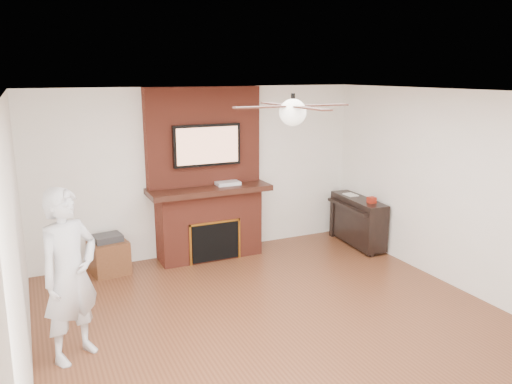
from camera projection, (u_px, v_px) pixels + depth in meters
name	position (u px, v px, depth m)	size (l,w,h in m)	color
room_shell	(291.00, 219.00, 5.03)	(5.36, 5.86, 2.86)	#582E1A
fireplace	(207.00, 191.00, 7.33)	(1.78, 0.64, 2.50)	maroon
tv	(207.00, 145.00, 7.13)	(1.00, 0.08, 0.60)	black
ceiling_fan	(293.00, 111.00, 4.77)	(1.21, 1.21, 0.31)	black
person	(70.00, 275.00, 4.66)	(0.62, 0.41, 1.69)	silver
side_table	(109.00, 255.00, 6.84)	(0.54, 0.54, 0.54)	#572F19
piano	(358.00, 220.00, 7.92)	(0.52, 1.20, 0.86)	black
cable_box	(228.00, 183.00, 7.34)	(0.35, 0.20, 0.05)	silver
candle_orange	(200.00, 258.00, 7.28)	(0.07, 0.07, 0.12)	#C95B17
candle_green	(219.00, 256.00, 7.38)	(0.07, 0.07, 0.10)	#33762F
candle_cream	(217.00, 256.00, 7.35)	(0.07, 0.07, 0.11)	beige
candle_blue	(226.00, 256.00, 7.40)	(0.06, 0.06, 0.09)	#3860A9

